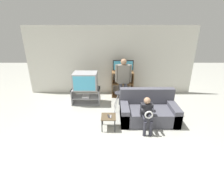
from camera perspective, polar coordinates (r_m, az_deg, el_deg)
ground_plane at (r=3.68m, az=-1.20°, el=-24.72°), size 18.00×18.00×0.00m
wall_back at (r=6.29m, az=-0.76°, el=8.74°), size 6.40×0.06×2.60m
tv_stand at (r=5.77m, az=-9.26°, el=-3.48°), size 0.96×0.50×0.55m
television_main at (r=5.54m, az=-9.51°, el=1.78°), size 0.79×0.55×0.57m
media_shelf at (r=6.23m, az=3.44°, el=0.87°), size 0.81×0.48×0.97m
television_flat at (r=6.03m, az=3.74°, el=6.93°), size 0.75×0.20×0.43m
folding_stool at (r=5.16m, az=2.57°, el=-3.52°), size 0.38×0.39×0.62m
snack_table at (r=4.36m, az=-1.42°, el=-11.21°), size 0.38×0.38×0.37m
remote_control_black at (r=4.32m, az=-1.39°, el=-10.54°), size 0.07×0.15×0.02m
remote_control_white at (r=4.30m, az=-0.65°, el=-10.69°), size 0.04×0.15×0.02m
couch at (r=4.86m, az=12.35°, el=-8.50°), size 1.60×0.91×0.86m
person_standing_adult at (r=5.34m, az=3.79°, el=2.88°), size 0.53×0.20×1.61m
person_seated_child at (r=4.25m, az=12.03°, el=-9.03°), size 0.33×0.43×0.92m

